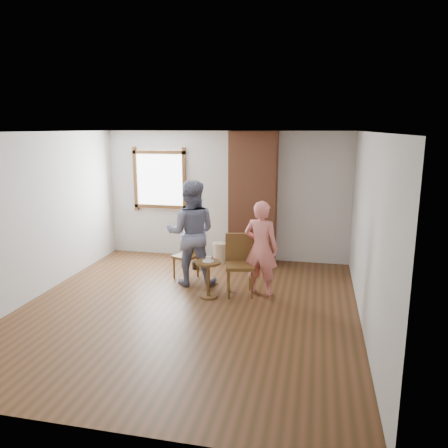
% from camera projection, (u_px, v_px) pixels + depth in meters
% --- Properties ---
extents(ground, '(5.50, 5.50, 0.00)m').
position_uv_depth(ground, '(188.00, 309.00, 6.54)').
color(ground, brown).
rests_on(ground, ground).
extents(room_shell, '(5.04, 5.52, 2.62)m').
position_uv_depth(room_shell, '(193.00, 184.00, 6.74)').
color(room_shell, silver).
rests_on(room_shell, ground).
extents(brick_chimney, '(0.90, 0.50, 2.60)m').
position_uv_depth(brick_chimney, '(253.00, 199.00, 8.52)').
color(brick_chimney, '#9F5738').
rests_on(brick_chimney, ground).
extents(stoneware_crock, '(0.39, 0.39, 0.40)m').
position_uv_depth(stoneware_crock, '(221.00, 252.00, 8.80)').
color(stoneware_crock, '#C2B18C').
rests_on(stoneware_crock, ground).
extents(dark_pot, '(0.17, 0.17, 0.14)m').
position_uv_depth(dark_pot, '(196.00, 265.00, 8.38)').
color(dark_pot, black).
rests_on(dark_pot, ground).
extents(dining_chair_left, '(0.49, 0.49, 0.80)m').
position_uv_depth(dining_chair_left, '(188.00, 253.00, 7.87)').
color(dining_chair_left, brown).
rests_on(dining_chair_left, ground).
extents(dining_chair_right, '(0.55, 0.55, 0.98)m').
position_uv_depth(dining_chair_right, '(240.00, 261.00, 7.07)').
color(dining_chair_right, brown).
rests_on(dining_chair_right, ground).
extents(side_table, '(0.40, 0.40, 0.60)m').
position_uv_depth(side_table, '(208.00, 273.00, 6.91)').
color(side_table, brown).
rests_on(side_table, ground).
extents(cake_plate, '(0.18, 0.18, 0.01)m').
position_uv_depth(cake_plate, '(208.00, 261.00, 6.87)').
color(cake_plate, white).
rests_on(cake_plate, side_table).
extents(cake_slice, '(0.08, 0.07, 0.06)m').
position_uv_depth(cake_slice, '(209.00, 259.00, 6.86)').
color(cake_slice, white).
rests_on(cake_slice, cake_plate).
extents(man, '(0.98, 0.82, 1.81)m').
position_uv_depth(man, '(191.00, 233.00, 7.43)').
color(man, '#15163A').
rests_on(man, ground).
extents(person_pink, '(0.62, 0.47, 1.54)m').
position_uv_depth(person_pink, '(261.00, 248.00, 6.98)').
color(person_pink, '#F28079').
rests_on(person_pink, ground).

